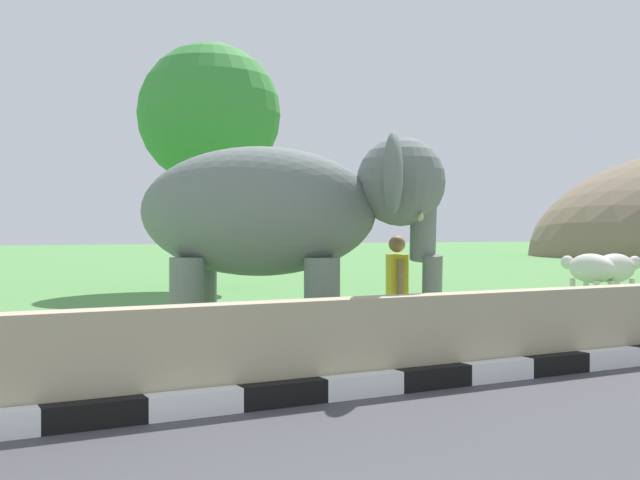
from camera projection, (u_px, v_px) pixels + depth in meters
name	position (u px, v px, depth m)	size (l,w,h in m)	color
striped_curb	(39.00, 421.00, 6.46)	(16.20, 0.20, 0.24)	white
barrier_parapet	(279.00, 351.00, 7.83)	(28.00, 0.36, 1.00)	tan
elephant	(286.00, 215.00, 10.15)	(3.95, 3.47, 2.94)	slate
person_handler	(397.00, 289.00, 10.55)	(0.38, 0.64, 1.66)	navy
cow_near	(615.00, 269.00, 17.36)	(1.93, 0.92, 1.23)	beige
cow_mid	(590.00, 269.00, 17.35)	(0.91, 1.93, 1.23)	beige
tree_distant	(209.00, 115.00, 23.30)	(4.29, 4.29, 7.40)	brown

